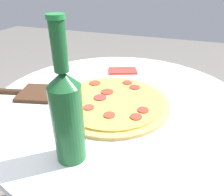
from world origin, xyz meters
TOP-DOWN VIEW (x-y plane):
  - table at (0.00, 0.00)m, footprint 0.83×0.83m
  - pizza at (-0.01, -0.04)m, footprint 0.36×0.36m
  - beer_bottle at (-0.02, -0.28)m, footprint 0.07×0.07m
  - pizza_paddle at (-0.30, -0.07)m, footprint 0.26×0.14m
  - napkin at (-0.06, 0.22)m, footprint 0.13×0.11m

SIDE VIEW (x-z plane):
  - table at x=0.00m, z-range 0.19..0.96m
  - napkin at x=-0.06m, z-range 0.77..0.78m
  - pizza_paddle at x=-0.30m, z-range 0.77..0.79m
  - pizza at x=-0.01m, z-range 0.77..0.79m
  - beer_bottle at x=-0.02m, z-range 0.73..1.03m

